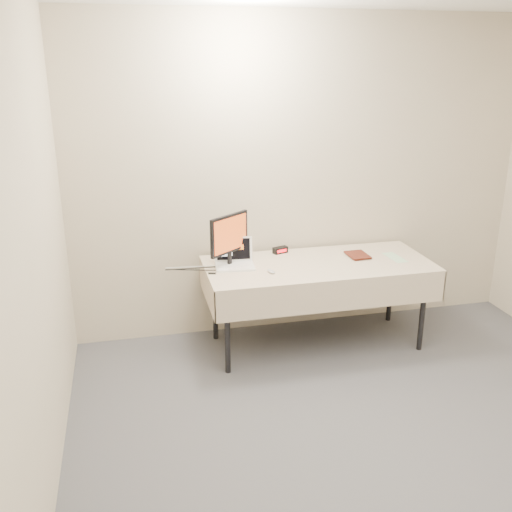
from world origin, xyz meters
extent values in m
cube|color=beige|center=(0.00, 2.50, 1.35)|extent=(4.00, 0.10, 2.70)
cylinder|color=black|center=(-0.82, 1.75, 0.34)|extent=(0.04, 0.04, 0.69)
cylinder|color=black|center=(0.82, 1.75, 0.34)|extent=(0.04, 0.04, 0.69)
cylinder|color=black|center=(-0.82, 2.34, 0.34)|extent=(0.04, 0.04, 0.69)
cylinder|color=black|center=(0.82, 2.34, 0.34)|extent=(0.04, 0.04, 0.69)
cube|color=gray|center=(0.00, 2.04, 0.71)|extent=(1.80, 0.75, 0.04)
cube|color=beige|center=(0.00, 2.04, 0.73)|extent=(1.86, 0.81, 0.01)
cube|color=beige|center=(0.00, 1.64, 0.60)|extent=(1.86, 0.01, 0.25)
cube|color=beige|center=(0.00, 2.45, 0.60)|extent=(1.86, 0.01, 0.25)
cube|color=beige|center=(-0.93, 2.04, 0.60)|extent=(0.01, 0.81, 0.25)
cube|color=beige|center=(0.93, 2.04, 0.60)|extent=(0.01, 0.81, 0.25)
cube|color=white|center=(-0.69, 2.10, 0.75)|extent=(0.33, 0.24, 0.02)
cube|color=white|center=(-0.68, 2.22, 0.85)|extent=(0.31, 0.07, 0.20)
cube|color=black|center=(-0.68, 2.22, 0.85)|extent=(0.27, 0.05, 0.17)
cylinder|color=black|center=(-0.72, 2.14, 0.74)|extent=(0.20, 0.20, 0.01)
cube|color=black|center=(-0.72, 2.14, 0.80)|extent=(0.04, 0.04, 0.10)
cube|color=black|center=(-0.72, 2.14, 1.01)|extent=(0.34, 0.28, 0.31)
cube|color=#DC5219|center=(-0.72, 2.14, 1.01)|extent=(0.30, 0.23, 0.27)
imported|color=maroon|center=(0.30, 2.12, 0.85)|extent=(0.17, 0.02, 0.22)
cube|color=black|center=(-0.24, 2.36, 0.76)|extent=(0.14, 0.09, 0.05)
cube|color=#FF0C15|center=(-0.23, 2.34, 0.76)|extent=(0.09, 0.03, 0.02)
ellipsoid|color=silver|center=(-0.44, 1.92, 0.75)|extent=(0.07, 0.10, 0.02)
cube|color=#B8E5B6|center=(0.67, 2.03, 0.74)|extent=(0.13, 0.28, 0.00)
cube|color=black|center=(-0.89, 1.99, 0.74)|extent=(0.06, 0.03, 0.01)
camera|label=1|loc=(-1.50, -2.12, 2.32)|focal=40.00mm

